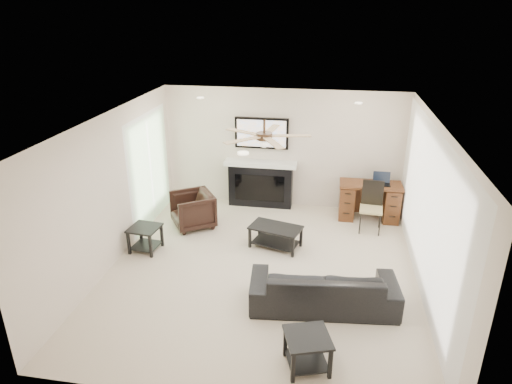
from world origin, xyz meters
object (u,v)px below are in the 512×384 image
armchair (193,210)px  coffee_table (275,237)px  desk (369,201)px  fireplace_unit (261,164)px  sofa (324,287)px

armchair → coffee_table: 1.79m
desk → fireplace_unit: bearing=172.8°
sofa → fireplace_unit: size_ratio=1.10×
fireplace_unit → desk: bearing=-7.2°
fireplace_unit → sofa: bearing=-66.6°
sofa → fireplace_unit: fireplace_unit is taller
sofa → fireplace_unit: bearing=-72.3°
sofa → armchair: bearing=-45.3°
sofa → desk: bearing=-110.3°
armchair → coffee_table: armchair is taller
armchair → fireplace_unit: size_ratio=0.40×
armchair → fireplace_unit: bearing=103.5°
desk → sofa: bearing=-104.6°
coffee_table → fireplace_unit: 2.00m
sofa → coffee_table: sofa is taller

